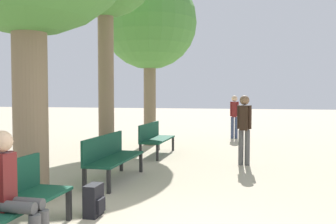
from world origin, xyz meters
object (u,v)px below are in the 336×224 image
person_seated (12,188)px  bench_row_2 (154,137)px  tree_row_2 (150,23)px  pedestrian_mid (244,125)px  bench_row_1 (111,154)px  bench_row_0 (2,199)px  backpack (94,201)px  pedestrian_near (234,114)px

person_seated → bench_row_2: bearing=92.2°
tree_row_2 → pedestrian_mid: 5.22m
bench_row_1 → person_seated: person_seated is taller
bench_row_1 → bench_row_2: 3.14m
bench_row_0 → backpack: (0.57, 1.12, -0.29)m
backpack → person_seated: bearing=-104.4°
bench_row_1 → pedestrian_mid: bearing=42.2°
bench_row_0 → tree_row_2: 8.95m
tree_row_2 → person_seated: size_ratio=4.32×
bench_row_2 → person_seated: bearing=-87.8°
pedestrian_mid → pedestrian_near: bearing=95.8°
pedestrian_near → bench_row_0: bearing=-100.1°
person_seated → backpack: size_ratio=2.95×
pedestrian_mid → person_seated: bearing=-111.7°
bench_row_1 → person_seated: 3.31m
bench_row_2 → pedestrian_near: size_ratio=1.16×
person_seated → pedestrian_near: pedestrian_near is taller
bench_row_1 → tree_row_2: size_ratio=0.34×
pedestrian_mid → bench_row_1: bearing=-137.8°
person_seated → pedestrian_near: size_ratio=0.79×
bench_row_1 → pedestrian_near: bearing=75.8°
backpack → pedestrian_near: bearing=82.1°
tree_row_2 → person_seated: tree_row_2 is taller
tree_row_2 → backpack: size_ratio=12.75×
bench_row_2 → bench_row_0: bearing=-90.0°
bench_row_2 → bench_row_1: bearing=-90.0°
bench_row_0 → tree_row_2: size_ratio=0.34×
bench_row_1 → pedestrian_near: (1.90, 7.51, 0.42)m
person_seated → pedestrian_near: (1.66, 10.81, 0.24)m
tree_row_2 → backpack: bearing=-79.9°
bench_row_2 → tree_row_2: tree_row_2 is taller
bench_row_0 → bench_row_1: (0.00, 3.14, 0.00)m
tree_row_2 → pedestrian_near: (2.59, 2.43, -3.04)m
bench_row_1 → pedestrian_mid: pedestrian_mid is taller
bench_row_0 → pedestrian_mid: size_ratio=1.14×
bench_row_0 → bench_row_2: bearing=90.0°
bench_row_0 → pedestrian_mid: bearing=65.5°
tree_row_2 → bench_row_1: bearing=-82.2°
backpack → pedestrian_near: pedestrian_near is taller
person_seated → pedestrian_mid: bearing=68.3°
person_seated → pedestrian_near: 10.94m
bench_row_1 → pedestrian_mid: size_ratio=1.14×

